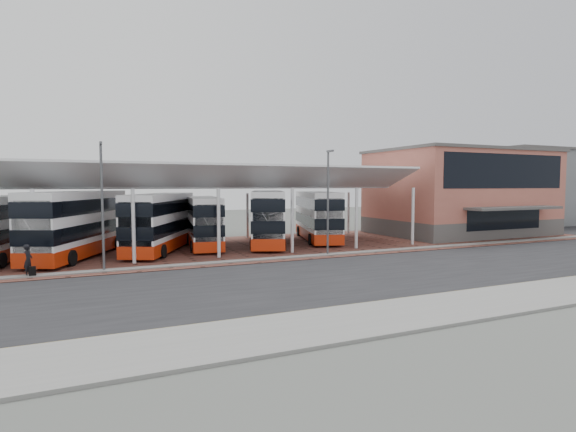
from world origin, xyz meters
The scene contains 20 objects.
ground centered at (0.00, 0.00, 0.00)m, with size 140.00×140.00×0.00m, color #4A4D48.
road centered at (0.00, -1.00, 0.01)m, with size 120.00×14.00×0.02m, color black.
forecourt centered at (2.00, 13.00, 0.03)m, with size 72.00×16.00×0.06m, color brown.
sidewalk centered at (0.00, -9.00, 0.07)m, with size 120.00×4.00×0.14m, color slate.
north_kerb centered at (0.00, 6.20, 0.07)m, with size 120.00×0.80×0.14m, color slate.
yellow_line_near centered at (0.00, -7.00, 0.03)m, with size 120.00×0.12×0.01m, color gold.
yellow_line_far centered at (0.00, -6.70, 0.03)m, with size 120.00×0.12×0.01m, color gold.
canopy centered at (-6.00, 13.94, 5.80)m, with size 37.00×11.63×7.07m.
terminal centered at (23.00, 13.92, 4.66)m, with size 18.40×14.40×9.25m.
warehouse centered at (48.00, 24.00, 5.15)m, with size 30.50×20.50×10.25m.
lamp_west centered at (-14.00, 6.27, 4.36)m, with size 0.16×0.90×8.07m.
lamp_east centered at (2.00, 6.27, 4.36)m, with size 0.16×0.90×8.07m.
bus_0 centered at (-20.32, 13.83, 2.35)m, with size 5.47×11.46×4.61m.
bus_1 centered at (-15.55, 12.97, 2.50)m, with size 7.50×11.97×4.91m.
bus_2 centered at (-9.46, 13.59, 2.38)m, with size 7.31×11.34×4.68m.
bus_3 centered at (-5.68, 14.83, 2.21)m, with size 3.88×10.74×4.33m.
bus_4 centered at (0.04, 13.96, 2.46)m, with size 6.74×11.92×4.84m.
bus_5 centered at (5.61, 14.90, 2.40)m, with size 5.85×11.69×4.71m.
pedestrian centered at (-18.14, 6.44, 1.00)m, with size 0.69×0.45×1.89m, color black.
suitcase centered at (-17.90, 6.03, 0.37)m, with size 0.36×0.26×0.62m, color black.
Camera 1 is at (-14.78, -23.84, 5.47)m, focal length 28.00 mm.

